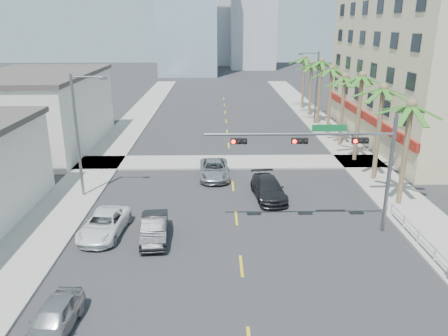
% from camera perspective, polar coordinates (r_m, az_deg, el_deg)
% --- Properties ---
extents(ground, '(260.00, 260.00, 0.00)m').
position_cam_1_polar(ground, '(20.48, 2.94, -18.45)').
color(ground, '#262628').
rests_on(ground, ground).
extents(sidewalk_right, '(4.00, 120.00, 0.15)m').
position_cam_1_polar(sidewalk_right, '(40.57, 18.14, -0.03)').
color(sidewalk_right, gray).
rests_on(sidewalk_right, ground).
extents(sidewalk_left, '(4.00, 120.00, 0.15)m').
position_cam_1_polar(sidewalk_left, '(39.80, -16.59, -0.23)').
color(sidewalk_left, gray).
rests_on(sidewalk_left, ground).
extents(sidewalk_cross, '(80.00, 4.00, 0.15)m').
position_cam_1_polar(sidewalk_cross, '(40.26, 0.85, 0.77)').
color(sidewalk_cross, gray).
rests_on(sidewalk_cross, ground).
extents(building_right, '(15.25, 28.00, 15.00)m').
position_cam_1_polar(building_right, '(52.08, 26.07, 11.33)').
color(building_right, beige).
rests_on(building_right, ground).
extents(building_left_far, '(11.00, 18.00, 7.20)m').
position_cam_1_polar(building_left_far, '(48.71, -23.13, 6.69)').
color(building_left_far, beige).
rests_on(building_left_far, ground).
extents(traffic_signal_mast, '(11.12, 0.54, 7.20)m').
position_cam_1_polar(traffic_signal_mast, '(26.31, 14.61, 1.89)').
color(traffic_signal_mast, slate).
rests_on(traffic_signal_mast, ground).
extents(palm_tree_0, '(4.80, 4.80, 7.80)m').
position_cam_1_polar(palm_tree_0, '(31.56, 23.29, 7.46)').
color(palm_tree_0, brown).
rests_on(palm_tree_0, ground).
extents(palm_tree_1, '(4.80, 4.80, 8.16)m').
position_cam_1_polar(palm_tree_1, '(36.26, 20.10, 9.64)').
color(palm_tree_1, brown).
rests_on(palm_tree_1, ground).
extents(palm_tree_2, '(4.80, 4.80, 8.52)m').
position_cam_1_polar(palm_tree_2, '(41.07, 17.61, 11.29)').
color(palm_tree_2, brown).
rests_on(palm_tree_2, ground).
extents(palm_tree_3, '(4.80, 4.80, 7.80)m').
position_cam_1_polar(palm_tree_3, '(46.08, 15.52, 11.29)').
color(palm_tree_3, brown).
rests_on(palm_tree_3, ground).
extents(palm_tree_4, '(4.80, 4.80, 8.16)m').
position_cam_1_polar(palm_tree_4, '(51.03, 13.93, 12.45)').
color(palm_tree_4, brown).
rests_on(palm_tree_4, ground).
extents(palm_tree_5, '(4.80, 4.80, 8.52)m').
position_cam_1_polar(palm_tree_5, '(56.03, 12.62, 13.39)').
color(palm_tree_5, brown).
rests_on(palm_tree_5, ground).
extents(palm_tree_6, '(4.80, 4.80, 7.80)m').
position_cam_1_polar(palm_tree_6, '(61.14, 11.45, 13.20)').
color(palm_tree_6, brown).
rests_on(palm_tree_6, ground).
extents(palm_tree_7, '(4.80, 4.80, 8.16)m').
position_cam_1_polar(palm_tree_7, '(66.19, 10.51, 13.93)').
color(palm_tree_7, brown).
rests_on(palm_tree_7, ground).
extents(streetlight_left, '(2.55, 0.25, 9.00)m').
position_cam_1_polar(streetlight_left, '(32.66, -18.36, 4.70)').
color(streetlight_left, slate).
rests_on(streetlight_left, ground).
extents(streetlight_right, '(2.55, 0.25, 9.00)m').
position_cam_1_polar(streetlight_right, '(56.18, 11.81, 10.66)').
color(streetlight_right, slate).
rests_on(streetlight_right, ground).
extents(guardrail, '(0.08, 8.08, 1.00)m').
position_cam_1_polar(guardrail, '(27.72, 24.05, -8.07)').
color(guardrail, silver).
rests_on(guardrail, ground).
extents(car_parked_near, '(1.81, 4.02, 1.34)m').
position_cam_1_polar(car_parked_near, '(20.34, -21.34, -17.85)').
color(car_parked_near, '#AAAAAF').
rests_on(car_parked_near, ground).
extents(car_parked_far, '(2.68, 5.04, 1.35)m').
position_cam_1_polar(car_parked_far, '(27.64, -15.38, -7.12)').
color(car_parked_far, white).
rests_on(car_parked_far, ground).
extents(car_lane_left, '(1.85, 4.42, 1.42)m').
position_cam_1_polar(car_lane_left, '(26.44, -9.08, -7.79)').
color(car_lane_left, black).
rests_on(car_lane_left, ground).
extents(car_lane_center, '(2.48, 5.16, 1.42)m').
position_cam_1_polar(car_lane_center, '(36.28, -1.31, -0.18)').
color(car_lane_center, '#ADADB1').
rests_on(car_lane_center, ground).
extents(car_lane_right, '(2.57, 5.25, 1.47)m').
position_cam_1_polar(car_lane_right, '(32.23, 5.82, -2.67)').
color(car_lane_right, black).
rests_on(car_lane_right, ground).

